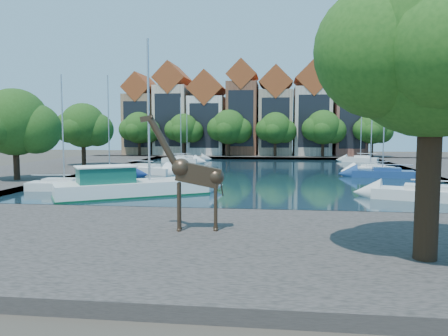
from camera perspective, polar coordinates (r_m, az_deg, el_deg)
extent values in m
plane|color=#38332B|center=(25.25, 1.52, -6.42)|extent=(160.00, 160.00, 0.00)
cube|color=black|center=(48.95, 4.18, -0.83)|extent=(38.00, 50.00, 0.08)
cube|color=#4B4541|center=(18.42, -0.57, -9.95)|extent=(50.00, 14.00, 0.50)
cube|color=#4B4541|center=(80.82, 5.28, 1.61)|extent=(60.00, 16.00, 0.50)
cube|color=#4B4541|center=(56.00, -22.30, -0.24)|extent=(14.00, 52.00, 0.50)
cylinder|color=#332114|center=(16.57, 25.09, -1.54)|extent=(0.80, 0.80, 5.50)
sphere|color=#1D4B15|center=(16.73, 25.70, 14.56)|extent=(6.40, 6.40, 6.40)
sphere|color=#1D4B15|center=(15.84, 19.91, 14.16)|extent=(4.48, 4.48, 4.48)
cube|color=#977452|center=(84.53, -10.54, 5.59)|extent=(5.39, 9.00, 11.00)
cube|color=#923F1D|center=(84.88, -10.62, 10.13)|extent=(5.44, 9.18, 5.44)
cube|color=black|center=(80.27, -11.51, 5.61)|extent=(4.40, 0.05, 8.25)
cube|color=beige|center=(82.95, -6.57, 6.18)|extent=(5.88, 9.00, 12.50)
cube|color=#923F1D|center=(83.45, -6.63, 11.38)|extent=(5.94, 9.18, 5.94)
cube|color=black|center=(78.60, -7.34, 6.23)|extent=(4.80, 0.05, 9.38)
cube|color=white|center=(81.66, -2.11, 5.52)|extent=(6.37, 9.00, 10.50)
cube|color=#923F1D|center=(82.00, -2.12, 10.20)|extent=(6.43, 9.18, 6.43)
cube|color=black|center=(77.24, -2.63, 5.55)|extent=(5.20, 0.05, 7.88)
cube|color=brown|center=(80.92, 2.47, 6.41)|extent=(5.39, 9.00, 13.00)
cube|color=#923F1D|center=(81.47, 2.49, 11.84)|extent=(5.44, 9.18, 5.44)
cube|color=black|center=(76.45, 2.21, 6.50)|extent=(4.40, 0.05, 9.75)
cube|color=tan|center=(80.65, 6.74, 5.85)|extent=(5.88, 9.00, 11.50)
cube|color=#923F1D|center=(81.07, 6.80, 10.86)|extent=(5.94, 9.18, 5.94)
cube|color=black|center=(76.17, 6.73, 5.91)|extent=(4.80, 0.05, 8.62)
cube|color=beige|center=(80.89, 11.38, 5.96)|extent=(6.37, 9.00, 12.00)
cube|color=#923F1D|center=(81.37, 11.47, 11.20)|extent=(6.43, 9.18, 6.43)
cube|color=black|center=(76.43, 11.64, 6.02)|extent=(5.20, 0.05, 9.00)
cube|color=brown|center=(81.64, 15.94, 5.33)|extent=(5.39, 9.00, 10.50)
cube|color=#923F1D|center=(81.95, 16.05, 9.85)|extent=(5.44, 9.18, 5.44)
cube|color=black|center=(77.21, 16.46, 5.35)|extent=(4.40, 0.05, 7.88)
cylinder|color=#332114|center=(79.04, -11.00, 2.81)|extent=(0.50, 0.50, 3.20)
sphere|color=#1F4213|center=(78.99, -11.04, 5.18)|extent=(5.60, 5.60, 5.60)
sphere|color=#1F4213|center=(78.77, -9.80, 4.80)|extent=(4.20, 4.20, 4.20)
sphere|color=#1F4213|center=(79.09, -12.19, 4.96)|extent=(3.92, 3.92, 3.92)
cylinder|color=#332114|center=(76.95, -5.32, 2.82)|extent=(0.50, 0.50, 3.20)
sphere|color=#1F4213|center=(76.90, -5.34, 5.17)|extent=(5.20, 5.20, 5.20)
sphere|color=#1F4213|center=(76.88, -4.15, 4.79)|extent=(3.90, 3.90, 3.90)
sphere|color=#1F4213|center=(76.82, -6.45, 4.97)|extent=(3.64, 3.64, 3.64)
cylinder|color=#332114|center=(75.66, 0.62, 2.80)|extent=(0.50, 0.50, 3.20)
sphere|color=#1F4213|center=(75.61, 0.62, 5.38)|extent=(6.00, 6.00, 6.00)
sphere|color=#1F4213|center=(75.73, 2.00, 4.92)|extent=(4.50, 4.50, 4.50)
sphere|color=#1F4213|center=(75.41, -0.66, 5.15)|extent=(4.20, 4.20, 4.20)
cylinder|color=#332114|center=(75.20, 6.69, 2.76)|extent=(0.50, 0.50, 3.20)
sphere|color=#1F4213|center=(75.15, 6.72, 5.21)|extent=(5.40, 5.40, 5.40)
sphere|color=#1F4213|center=(75.45, 7.95, 4.78)|extent=(4.05, 4.05, 4.05)
sphere|color=#1F4213|center=(74.77, 5.57, 5.01)|extent=(3.78, 3.78, 3.78)
cylinder|color=#332114|center=(75.59, 12.78, 2.68)|extent=(0.50, 0.50, 3.20)
sphere|color=#1F4213|center=(75.54, 12.82, 5.21)|extent=(5.80, 5.80, 5.80)
sphere|color=#1F4213|center=(76.03, 14.10, 4.74)|extent=(4.35, 4.35, 4.35)
sphere|color=#1F4213|center=(74.99, 11.63, 5.01)|extent=(4.06, 4.06, 4.06)
cylinder|color=#332114|center=(76.81, 18.73, 2.57)|extent=(0.50, 0.50, 3.20)
sphere|color=#1F4213|center=(76.76, 18.79, 4.93)|extent=(5.20, 5.20, 5.20)
sphere|color=#1F4213|center=(77.39, 19.87, 4.51)|extent=(3.90, 3.90, 3.90)
sphere|color=#1F4213|center=(76.09, 17.79, 4.76)|extent=(3.64, 3.64, 3.64)
cylinder|color=#332114|center=(43.53, -25.49, 0.82)|extent=(0.54, 0.54, 3.40)
sphere|color=#1F4213|center=(43.45, -25.66, 5.43)|extent=(6.00, 6.00, 6.00)
sphere|color=#1F4213|center=(42.76, -23.37, 4.73)|extent=(4.50, 4.50, 4.50)
cylinder|color=#332114|center=(58.06, -17.85, 2.00)|extent=(0.54, 0.54, 3.40)
sphere|color=#1F4213|center=(58.00, -17.94, 5.33)|extent=(5.60, 5.60, 5.60)
sphere|color=#1F4213|center=(57.59, -16.28, 4.82)|extent=(4.20, 4.20, 4.20)
sphere|color=#1F4213|center=(58.30, -19.48, 5.01)|extent=(3.92, 3.92, 3.92)
cylinder|color=#3D2C1E|center=(19.53, -5.92, -5.13)|extent=(0.16, 0.16, 2.15)
cylinder|color=#3D2C1E|center=(19.97, -5.83, -4.90)|extent=(0.16, 0.16, 2.15)
cylinder|color=#3D2C1E|center=(19.47, -1.09, -5.13)|extent=(0.16, 0.16, 2.15)
cylinder|color=#3D2C1E|center=(19.92, -1.11, -4.90)|extent=(0.16, 0.16, 2.15)
cube|color=#3D2C1E|center=(19.51, -3.36, -0.87)|extent=(2.14, 0.87, 1.26)
cylinder|color=#3D2C1E|center=(19.52, -7.87, 3.20)|extent=(1.41, 0.51, 2.22)
cube|color=#3D2C1E|center=(19.61, -10.06, 6.37)|extent=(0.62, 0.27, 0.34)
cube|color=white|center=(33.27, -11.84, -2.41)|extent=(11.10, 8.61, 1.38)
cube|color=#125040|center=(32.79, -15.19, -1.01)|extent=(4.60, 4.14, 1.27)
cylinder|color=#B2B2B7|center=(33.35, -9.82, 7.39)|extent=(0.17, 0.17, 10.59)
cube|color=silver|center=(38.18, -20.12, -2.06)|extent=(5.98, 2.69, 0.86)
cube|color=silver|center=(38.14, -20.14, -1.64)|extent=(2.68, 1.71, 0.48)
cylinder|color=#B2B2B7|center=(37.91, -20.33, 4.84)|extent=(0.11, 0.11, 8.70)
cube|color=navy|center=(47.06, -14.70, -0.64)|extent=(5.84, 3.13, 0.85)
cube|color=navy|center=(47.03, -14.71, -0.30)|extent=(2.67, 1.87, 0.47)
cylinder|color=#B2B2B7|center=(46.85, -14.84, 5.66)|extent=(0.11, 0.11, 9.86)
cube|color=silver|center=(49.98, -9.75, -0.16)|extent=(6.90, 4.73, 0.97)
cube|color=silver|center=(49.95, -9.75, 0.21)|extent=(3.26, 2.62, 0.54)
cylinder|color=#B2B2B7|center=(49.78, -9.83, 5.41)|extent=(0.13, 0.13, 9.16)
cube|color=silver|center=(65.92, -5.63, 1.08)|extent=(5.90, 3.07, 0.89)
cube|color=silver|center=(65.90, -5.63, 1.34)|extent=(2.69, 1.85, 0.50)
cylinder|color=#B2B2B7|center=(65.76, -5.67, 5.23)|extent=(0.12, 0.12, 9.05)
cube|color=beige|center=(70.27, -4.84, 1.29)|extent=(5.94, 3.47, 0.79)
cube|color=beige|center=(70.25, -4.84, 1.50)|extent=(2.74, 2.01, 0.44)
cylinder|color=#B2B2B7|center=(70.12, -4.87, 4.87)|extent=(0.10, 0.10, 8.35)
cube|color=silver|center=(33.79, 24.18, -2.98)|extent=(6.71, 4.12, 0.98)
cube|color=silver|center=(33.75, 24.20, -2.43)|extent=(3.12, 2.35, 0.54)
cylinder|color=#B2B2B7|center=(33.51, 24.50, 5.99)|extent=(0.13, 0.13, 10.00)
cube|color=navy|center=(48.44, 20.00, -0.59)|extent=(6.47, 2.94, 0.92)
cube|color=navy|center=(48.41, 20.01, -0.23)|extent=(2.90, 1.86, 0.51)
cylinder|color=#B2B2B7|center=(48.24, 20.18, 5.66)|extent=(0.12, 0.12, 10.04)
cube|color=white|center=(53.30, 18.58, -0.10)|extent=(5.71, 3.77, 0.85)
cube|color=white|center=(53.28, 18.59, 0.21)|extent=(2.68, 2.11, 0.47)
cylinder|color=#B2B2B7|center=(53.12, 18.70, 4.07)|extent=(0.11, 0.11, 7.28)
cube|color=silver|center=(69.86, 17.38, 1.12)|extent=(5.49, 3.66, 0.93)
cube|color=silver|center=(69.84, 17.39, 1.37)|extent=(2.58, 2.04, 0.52)
cylinder|color=#B2B2B7|center=(69.72, 17.47, 4.64)|extent=(0.12, 0.12, 8.07)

